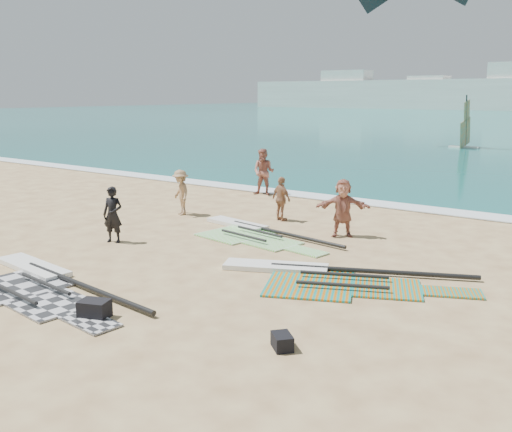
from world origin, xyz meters
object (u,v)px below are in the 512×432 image
Objects in this scene: beachgoer_back at (281,199)px; rig_grey at (38,283)px; gear_bag_near at (95,309)px; person_wetsuit at (113,215)px; rig_orange at (323,277)px; beachgoer_mid at (181,192)px; rig_green at (251,232)px; beachgoer_right at (343,208)px; beachgoer_left at (264,172)px; gear_bag_far at (282,342)px.

rig_grey is at bearing 102.93° from beachgoer_back.
person_wetsuit is (-4.18, 4.06, 0.64)m from gear_bag_near.
person_wetsuit is at bearing 161.11° from rig_orange.
rig_orange is 5.26m from gear_bag_near.
person_wetsuit is 1.01× the size of beachgoer_mid.
rig_green is 9.89× the size of gear_bag_near.
beachgoer_back is 0.86× the size of beachgoer_right.
gear_bag_near is at bearing 119.08° from beachgoer_back.
rig_grey is 3.42× the size of beachgoer_right.
beachgoer_left is (-0.99, 9.04, 0.17)m from person_wetsuit.
rig_grey is 2.66m from gear_bag_near.
beachgoer_back is at bearing 48.97° from beachgoer_mid.
beachgoer_mid is 0.92× the size of beachgoer_right.
rig_green is 7.37m from gear_bag_near.
rig_green is at bearing 123.31° from rig_orange.
beachgoer_mid is (-1.06, 3.99, -0.01)m from person_wetsuit.
rig_orange is at bearing -61.75° from beachgoer_left.
rig_green is 2.24m from beachgoer_back.
person_wetsuit reaches higher than rig_grey.
rig_orange is at bearing 62.49° from gear_bag_near.
gear_bag_far is 15.06m from beachgoer_left.
gear_bag_near is (1.54, -7.20, 0.13)m from rig_green.
rig_green is 4.72m from rig_orange.
rig_grey is 1.09× the size of rig_green.
person_wetsuit is 0.83× the size of beachgoer_left.
beachgoer_mid is at bearing 176.16° from rig_green.
rig_orange is at bearing 4.87° from beachgoer_mid.
rig_orange is (5.03, 4.15, 0.00)m from rig_grey.
beachgoer_left is at bearing -30.14° from beachgoer_back.
gear_bag_near is 5.87m from person_wetsuit.
gear_bag_near is 1.29× the size of gear_bag_far.
person_wetsuit reaches higher than rig_green.
beachgoer_left reaches higher than beachgoer_mid.
beachgoer_right is (2.69, -0.73, 0.12)m from beachgoer_back.
beachgoer_mid reaches higher than rig_orange.
beachgoer_back is (3.44, 1.27, -0.05)m from beachgoer_mid.
beachgoer_left reaches higher than gear_bag_far.
gear_bag_near reaches higher than rig_green.
gear_bag_far is at bearing -40.97° from rig_green.
beachgoer_mid is at bearing 123.05° from gear_bag_near.
gear_bag_far is at bearing 14.69° from gear_bag_near.
rig_green is at bearing 86.87° from rig_grey.
gear_bag_far is (3.69, 0.97, -0.05)m from gear_bag_near.
rig_orange is 4.04× the size of beachgoer_back.
person_wetsuit reaches higher than beachgoer_back.
gear_bag_far reaches higher than rig_grey.
beachgoer_left is (-8.86, 12.14, 0.86)m from gear_bag_far.
gear_bag_near is at bearing -5.28° from rig_grey.
person_wetsuit is 4.12m from beachgoer_mid.
rig_grey is at bearing -164.53° from rig_orange.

